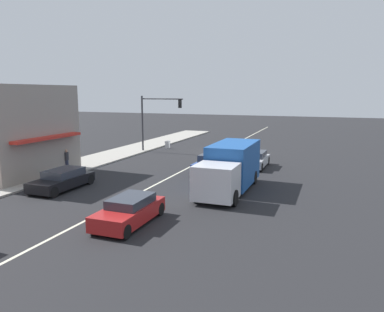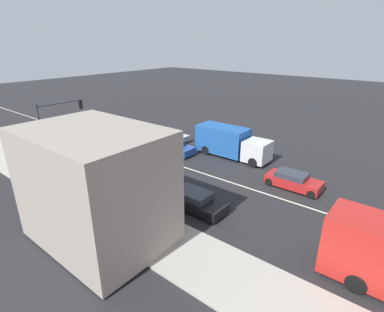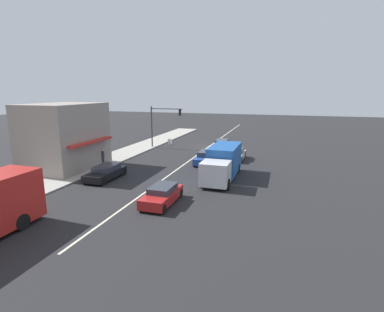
% 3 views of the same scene
% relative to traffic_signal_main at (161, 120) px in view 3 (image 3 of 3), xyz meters
% --- Properties ---
extents(ground_plane, '(160.00, 160.00, 0.00)m').
position_rel_traffic_signal_main_xyz_m(ground_plane, '(-6.12, 15.37, -3.90)').
color(ground_plane, '#232326').
extents(sidewalk_right, '(4.00, 73.00, 0.12)m').
position_rel_traffic_signal_main_xyz_m(sidewalk_right, '(2.88, 15.87, -3.84)').
color(sidewalk_right, '#A8A399').
rests_on(sidewalk_right, ground).
extents(lane_marking_center, '(0.16, 60.00, 0.01)m').
position_rel_traffic_signal_main_xyz_m(lane_marking_center, '(-6.12, -2.63, -3.90)').
color(lane_marking_center, beige).
rests_on(lane_marking_center, ground).
extents(building_corner_store, '(6.27, 7.82, 6.47)m').
position_rel_traffic_signal_main_xyz_m(building_corner_store, '(4.81, 13.36, -0.54)').
color(building_corner_store, gray).
rests_on(building_corner_store, sidewalk_right).
extents(traffic_signal_main, '(4.59, 0.34, 5.60)m').
position_rel_traffic_signal_main_xyz_m(traffic_signal_main, '(0.00, 0.00, 0.00)').
color(traffic_signal_main, '#333338').
rests_on(traffic_signal_main, sidewalk_right).
extents(pedestrian, '(0.34, 0.34, 1.65)m').
position_rel_traffic_signal_main_xyz_m(pedestrian, '(2.00, 11.22, -2.91)').
color(pedestrian, '#282D42').
rests_on(pedestrian, sidewalk_right).
extents(warning_aframe_sign, '(0.45, 0.53, 0.84)m').
position_rel_traffic_signal_main_xyz_m(warning_aframe_sign, '(-0.17, -2.66, -3.47)').
color(warning_aframe_sign, silver).
rests_on(warning_aframe_sign, ground).
extents(delivery_truck, '(2.44, 7.50, 2.87)m').
position_rel_traffic_signal_main_xyz_m(delivery_truck, '(-11.12, 12.02, -2.43)').
color(delivery_truck, silver).
rests_on(delivery_truck, ground).
extents(coupe_blue, '(1.88, 4.20, 1.37)m').
position_rel_traffic_signal_main_xyz_m(coupe_blue, '(-8.32, 7.14, -3.24)').
color(coupe_blue, '#284793').
rests_on(coupe_blue, ground).
extents(suv_black, '(1.90, 4.41, 1.27)m').
position_rel_traffic_signal_main_xyz_m(suv_black, '(-1.12, 15.52, -3.28)').
color(suv_black, black).
rests_on(suv_black, ground).
extents(hatchback_red, '(1.79, 4.15, 1.27)m').
position_rel_traffic_signal_main_xyz_m(hatchback_red, '(-8.32, 19.57, -3.28)').
color(hatchback_red, '#AD1E1E').
rests_on(hatchback_red, ground).
extents(sedan_dark, '(1.83, 4.20, 1.36)m').
position_rel_traffic_signal_main_xyz_m(sedan_dark, '(-8.32, -1.06, -3.26)').
color(sedan_dark, black).
rests_on(sedan_dark, ground).
extents(sedan_silver, '(1.82, 4.10, 1.29)m').
position_rel_traffic_signal_main_xyz_m(sedan_silver, '(-11.12, 4.14, -3.27)').
color(sedan_silver, '#B7BABF').
rests_on(sedan_silver, ground).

